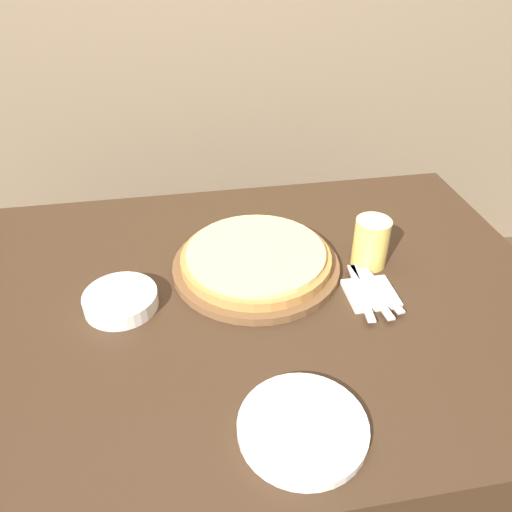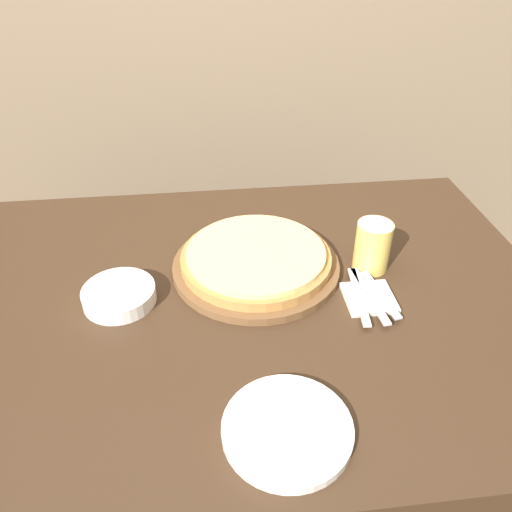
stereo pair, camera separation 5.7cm
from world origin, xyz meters
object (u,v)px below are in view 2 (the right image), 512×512
(dinner_knife, at_px, (370,295))
(spoon, at_px, (380,294))
(fork, at_px, (359,296))
(side_bowl, at_px, (119,295))
(pizza_on_board, at_px, (256,261))
(beer_glass, at_px, (373,244))
(dinner_plate, at_px, (287,429))

(dinner_knife, height_order, spoon, same)
(fork, xyz_separation_m, dinner_knife, (0.03, 0.00, 0.00))
(side_bowl, height_order, spoon, side_bowl)
(pizza_on_board, height_order, beer_glass, beer_glass)
(dinner_plate, height_order, fork, dinner_plate)
(side_bowl, distance_m, spoon, 0.59)
(pizza_on_board, height_order, dinner_plate, pizza_on_board)
(pizza_on_board, distance_m, dinner_plate, 0.47)
(dinner_plate, relative_size, fork, 1.12)
(spoon, bearing_deg, dinner_plate, -129.74)
(fork, height_order, spoon, same)
(fork, bearing_deg, beer_glass, 62.55)
(beer_glass, bearing_deg, fork, -117.45)
(spoon, bearing_deg, beer_glass, 83.82)
(fork, distance_m, dinner_knife, 0.03)
(beer_glass, relative_size, side_bowl, 0.76)
(beer_glass, height_order, dinner_knife, beer_glass)
(side_bowl, height_order, dinner_knife, side_bowl)
(beer_glass, height_order, side_bowl, beer_glass)
(pizza_on_board, height_order, fork, pizza_on_board)
(spoon, bearing_deg, fork, 180.00)
(side_bowl, relative_size, dinner_knife, 0.81)
(fork, relative_size, dinner_knife, 1.00)
(fork, relative_size, spoon, 1.18)
(pizza_on_board, relative_size, dinner_knife, 2.03)
(beer_glass, height_order, spoon, beer_glass)
(beer_glass, relative_size, spoon, 0.73)
(dinner_knife, xyz_separation_m, spoon, (0.03, 0.00, 0.00))
(beer_glass, bearing_deg, pizza_on_board, 175.25)
(fork, height_order, dinner_knife, same)
(dinner_plate, distance_m, spoon, 0.42)
(fork, bearing_deg, side_bowl, 173.60)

